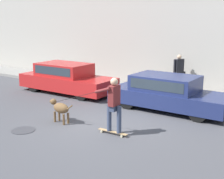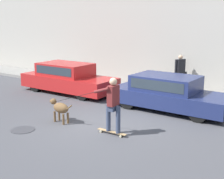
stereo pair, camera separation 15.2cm
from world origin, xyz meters
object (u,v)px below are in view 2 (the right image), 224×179
parked_car_1 (168,94)px  dog (60,108)px  parked_car_0 (68,78)px  skateboarder (113,102)px  pedestrian_with_bag (180,71)px

parked_car_1 → dog: parked_car_1 is taller
parked_car_0 → dog: bearing=-50.6°
skateboarder → pedestrian_with_bag: bearing=-86.9°
parked_car_0 → skateboarder: skateboarder is taller
parked_car_1 → dog: 4.00m
skateboarder → parked_car_1: bearing=-94.8°
parked_car_0 → parked_car_1: 4.97m
parked_car_1 → dog: bearing=-123.9°
dog → parked_car_0: bearing=-43.0°
parked_car_1 → skateboarder: bearing=-93.6°
parked_car_0 → dog: (2.71, -3.30, -0.16)m
dog → pedestrian_with_bag: bearing=-98.5°
parked_car_1 → skateboarder: skateboarder is taller
skateboarder → pedestrian_with_bag: (-0.37, 5.70, 0.09)m
parked_car_0 → skateboarder: bearing=-34.5°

